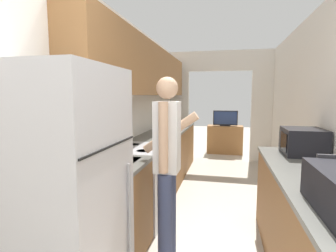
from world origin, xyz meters
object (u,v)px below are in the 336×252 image
object	(u,v)px
range_oven	(138,183)
person	(167,164)
refrigerator	(63,201)
television	(225,118)
knife	(155,140)
tv_cabinet	(225,139)
microwave	(303,142)

from	to	relation	value
range_oven	person	size ratio (longest dim) A/B	0.62
refrigerator	television	world-z (taller)	refrigerator
range_oven	knife	bearing A→B (deg)	83.33
person	knife	distance (m)	1.28
television	knife	size ratio (longest dim) A/B	1.82
person	tv_cabinet	distance (m)	4.75
television	knife	bearing A→B (deg)	-105.06
tv_cabinet	knife	xyz separation A→B (m)	(-0.93, -3.49, 0.54)
microwave	television	bearing A→B (deg)	101.40
microwave	television	size ratio (longest dim) A/B	0.72
range_oven	tv_cabinet	bearing A→B (deg)	76.16
microwave	tv_cabinet	xyz separation A→B (m)	(-0.80, 4.01, -0.66)
tv_cabinet	knife	bearing A→B (deg)	-104.88
range_oven	microwave	world-z (taller)	microwave
person	tv_cabinet	size ratio (longest dim) A/B	1.84
tv_cabinet	knife	size ratio (longest dim) A/B	2.66
refrigerator	person	distance (m)	0.95
television	knife	distance (m)	3.57
range_oven	television	bearing A→B (deg)	76.02
range_oven	microwave	distance (m)	1.88
refrigerator	knife	xyz separation A→B (m)	(0.04, 2.01, 0.06)
refrigerator	knife	bearing A→B (deg)	88.92
knife	television	bearing A→B (deg)	55.85
range_oven	person	xyz separation A→B (m)	(0.51, -0.68, 0.44)
microwave	knife	size ratio (longest dim) A/B	1.32
microwave	knife	bearing A→B (deg)	163.44
range_oven	television	distance (m)	4.12
range_oven	tv_cabinet	distance (m)	4.14
television	person	bearing A→B (deg)	-95.89
range_oven	tv_cabinet	size ratio (longest dim) A/B	1.15
tv_cabinet	television	xyz separation A→B (m)	(-0.00, -0.04, 0.55)
knife	person	bearing A→B (deg)	-88.67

